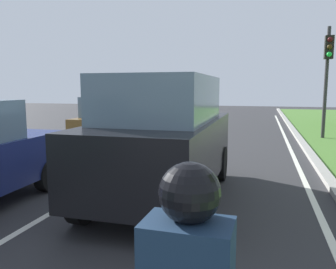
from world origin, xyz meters
TOP-DOWN VIEW (x-y plane):
  - ground_plane at (0.00, 14.00)m, footprint 60.00×60.00m
  - lane_line_center at (-0.70, 14.00)m, footprint 0.12×32.00m
  - lane_line_right_edge at (3.60, 14.00)m, footprint 0.12×32.00m
  - curb_right at (4.10, 14.00)m, footprint 0.24×48.00m
  - car_suv_ahead at (0.90, 8.83)m, footprint 1.97×4.50m
  - car_hatchback_far at (-2.49, 13.90)m, footprint 1.78×3.73m
  - traffic_light_near_right at (5.04, 17.65)m, footprint 0.32×0.50m

SIDE VIEW (x-z plane):
  - ground_plane at x=0.00m, z-range 0.00..0.00m
  - lane_line_center at x=-0.70m, z-range 0.00..0.01m
  - lane_line_right_edge at x=3.60m, z-range 0.00..0.01m
  - curb_right at x=4.10m, z-range 0.00..0.12m
  - car_hatchback_far at x=-2.49m, z-range -0.01..1.77m
  - car_suv_ahead at x=0.90m, z-range 0.03..2.31m
  - traffic_light_near_right at x=5.04m, z-range 0.73..5.21m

